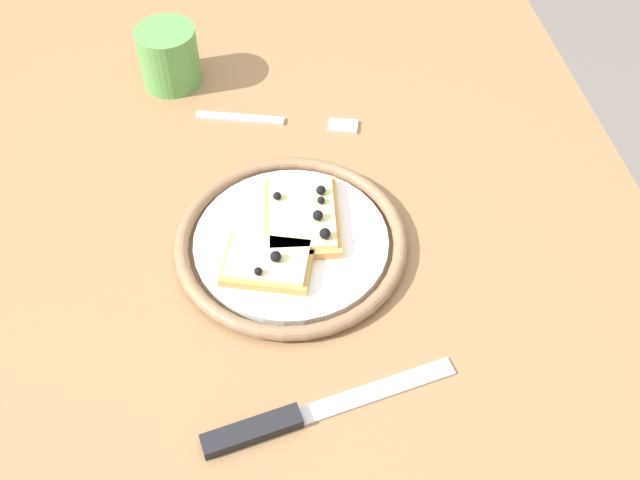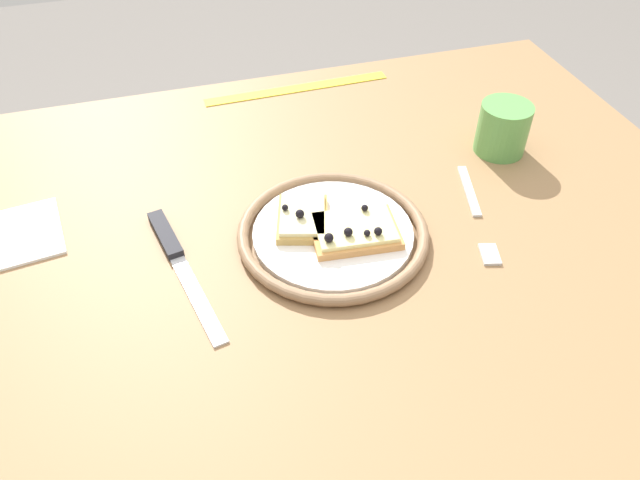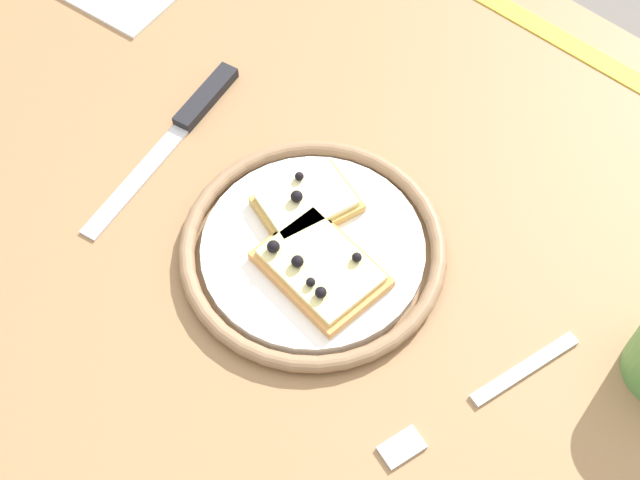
# 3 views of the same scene
# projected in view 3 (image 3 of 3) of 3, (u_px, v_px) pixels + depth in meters

# --- Properties ---
(dining_table) EXTENTS (1.07, 0.84, 0.78)m
(dining_table) POSITION_uv_depth(u_px,v_px,m) (334.00, 293.00, 0.88)
(dining_table) COLOR #936D47
(dining_table) RESTS_ON ground_plane
(plate) EXTENTS (0.25, 0.25, 0.02)m
(plate) POSITION_uv_depth(u_px,v_px,m) (313.00, 249.00, 0.79)
(plate) COLOR white
(plate) RESTS_ON dining_table
(pizza_slice_near) EXTENTS (0.12, 0.09, 0.03)m
(pizza_slice_near) POSITION_uv_depth(u_px,v_px,m) (320.00, 268.00, 0.76)
(pizza_slice_near) COLOR #CE8D4C
(pizza_slice_near) RESTS_ON plate
(pizza_slice_far) EXTENTS (0.09, 0.10, 0.03)m
(pizza_slice_far) POSITION_uv_depth(u_px,v_px,m) (307.00, 203.00, 0.80)
(pizza_slice_far) COLOR tan
(pizza_slice_far) RESTS_ON plate
(knife) EXTENTS (0.07, 0.24, 0.01)m
(knife) POSITION_uv_depth(u_px,v_px,m) (188.00, 119.00, 0.87)
(knife) COLOR silver
(knife) RESTS_ON dining_table
(fork) EXTENTS (0.07, 0.20, 0.00)m
(fork) POSITION_uv_depth(u_px,v_px,m) (480.00, 397.00, 0.72)
(fork) COLOR silver
(fork) RESTS_ON dining_table
(measuring_tape) EXTENTS (0.33, 0.03, 0.00)m
(measuring_tape) POSITION_uv_depth(u_px,v_px,m) (593.00, 57.00, 0.92)
(measuring_tape) COLOR yellow
(measuring_tape) RESTS_ON dining_table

